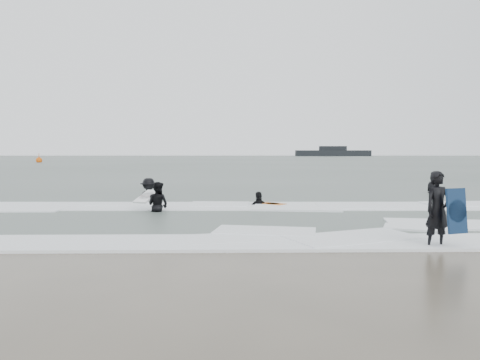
{
  "coord_description": "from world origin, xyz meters",
  "views": [
    {
      "loc": [
        -0.02,
        -11.1,
        2.14
      ],
      "look_at": [
        0.0,
        5.0,
        1.1
      ],
      "focal_mm": 35.0,
      "sensor_mm": 36.0,
      "label": 1
    }
  ],
  "objects_px": {
    "surfer_wading": "(158,213)",
    "surfer_right_near": "(259,207)",
    "surfer_breaker": "(149,202)",
    "surfer_right_far": "(433,194)",
    "surfer_centre": "(437,248)",
    "buoy": "(39,160)",
    "vessel_horizon": "(333,153)"
  },
  "relations": [
    {
      "from": "surfer_wading",
      "to": "surfer_breaker",
      "type": "bearing_deg",
      "value": -46.0
    },
    {
      "from": "surfer_right_near",
      "to": "buoy",
      "type": "xyz_separation_m",
      "value": [
        -34.09,
        60.25,
        0.42
      ]
    },
    {
      "from": "surfer_breaker",
      "to": "vessel_horizon",
      "type": "height_order",
      "value": "vessel_horizon"
    },
    {
      "from": "surfer_breaker",
      "to": "surfer_right_near",
      "type": "bearing_deg",
      "value": -35.89
    },
    {
      "from": "buoy",
      "to": "surfer_right_far",
      "type": "bearing_deg",
      "value": -52.3
    },
    {
      "from": "surfer_wading",
      "to": "surfer_breaker",
      "type": "height_order",
      "value": "surfer_breaker"
    },
    {
      "from": "surfer_wading",
      "to": "buoy",
      "type": "bearing_deg",
      "value": -35.58
    },
    {
      "from": "buoy",
      "to": "surfer_right_near",
      "type": "bearing_deg",
      "value": -60.5
    },
    {
      "from": "surfer_right_near",
      "to": "buoy",
      "type": "bearing_deg",
      "value": -77.27
    },
    {
      "from": "surfer_centre",
      "to": "surfer_right_near",
      "type": "xyz_separation_m",
      "value": [
        -3.57,
        7.47,
        0.0
      ]
    },
    {
      "from": "surfer_right_far",
      "to": "buoy",
      "type": "height_order",
      "value": "buoy"
    },
    {
      "from": "surfer_wading",
      "to": "surfer_right_near",
      "type": "xyz_separation_m",
      "value": [
        3.52,
        1.77,
        0.0
      ]
    },
    {
      "from": "surfer_breaker",
      "to": "surfer_wading",
      "type": "bearing_deg",
      "value": -89.28
    },
    {
      "from": "surfer_breaker",
      "to": "surfer_right_near",
      "type": "relative_size",
      "value": 1.06
    },
    {
      "from": "surfer_wading",
      "to": "vessel_horizon",
      "type": "height_order",
      "value": "vessel_horizon"
    },
    {
      "from": "surfer_breaker",
      "to": "surfer_right_far",
      "type": "distance_m",
      "value": 13.53
    },
    {
      "from": "surfer_wading",
      "to": "surfer_right_far",
      "type": "height_order",
      "value": "surfer_right_far"
    },
    {
      "from": "surfer_wading",
      "to": "surfer_right_near",
      "type": "height_order",
      "value": "surfer_right_near"
    },
    {
      "from": "surfer_centre",
      "to": "surfer_right_far",
      "type": "relative_size",
      "value": 0.96
    },
    {
      "from": "surfer_right_far",
      "to": "surfer_breaker",
      "type": "bearing_deg",
      "value": -27.4
    },
    {
      "from": "surfer_centre",
      "to": "surfer_right_far",
      "type": "xyz_separation_m",
      "value": [
        5.06,
        12.46,
        0.0
      ]
    },
    {
      "from": "surfer_centre",
      "to": "surfer_breaker",
      "type": "bearing_deg",
      "value": 114.77
    },
    {
      "from": "buoy",
      "to": "surfer_centre",
      "type": "bearing_deg",
      "value": -60.93
    },
    {
      "from": "surfer_right_near",
      "to": "surfer_right_far",
      "type": "height_order",
      "value": "surfer_right_far"
    },
    {
      "from": "surfer_right_far",
      "to": "buoy",
      "type": "relative_size",
      "value": 1.07
    },
    {
      "from": "surfer_wading",
      "to": "vessel_horizon",
      "type": "xyz_separation_m",
      "value": [
        34.14,
        141.01,
        1.26
      ]
    },
    {
      "from": "surfer_breaker",
      "to": "vessel_horizon",
      "type": "relative_size",
      "value": 0.07
    },
    {
      "from": "surfer_centre",
      "to": "surfer_wading",
      "type": "bearing_deg",
      "value": 124.64
    },
    {
      "from": "surfer_right_near",
      "to": "surfer_breaker",
      "type": "bearing_deg",
      "value": -37.56
    },
    {
      "from": "surfer_right_near",
      "to": "surfer_right_far",
      "type": "bearing_deg",
      "value": -166.69
    },
    {
      "from": "surfer_centre",
      "to": "surfer_right_far",
      "type": "bearing_deg",
      "value": 51.34
    },
    {
      "from": "surfer_wading",
      "to": "buoy",
      "type": "distance_m",
      "value": 69.15
    }
  ]
}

